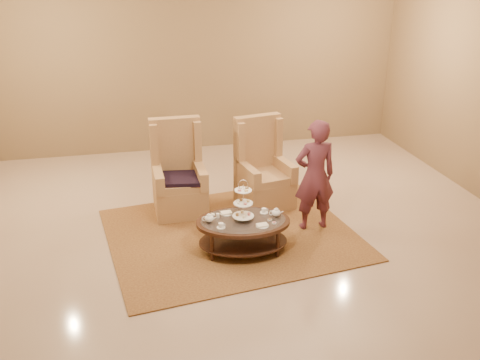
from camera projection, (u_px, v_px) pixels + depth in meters
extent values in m
plane|color=tan|center=(239.00, 244.00, 7.06)|extent=(8.00, 8.00, 0.00)
cube|color=white|center=(239.00, 244.00, 7.06)|extent=(8.00, 8.00, 0.02)
cube|color=olive|center=(193.00, 58.00, 9.98)|extent=(8.00, 0.04, 3.50)
cube|color=olive|center=(231.00, 234.00, 7.30)|extent=(3.55, 3.09, 0.02)
cylinder|color=black|center=(212.00, 248.00, 6.59)|extent=(0.05, 0.05, 0.39)
cylinder|color=black|center=(278.00, 244.00, 6.67)|extent=(0.05, 0.05, 0.39)
cylinder|color=black|center=(210.00, 231.00, 6.98)|extent=(0.05, 0.05, 0.39)
cylinder|color=black|center=(272.00, 228.00, 7.06)|extent=(0.05, 0.05, 0.39)
cylinder|color=silver|center=(243.00, 202.00, 6.63)|extent=(0.01, 0.01, 0.49)
torus|color=silver|center=(243.00, 184.00, 6.54)|extent=(0.13, 0.02, 0.12)
cylinder|color=white|center=(243.00, 216.00, 6.70)|extent=(0.30, 0.30, 0.01)
cylinder|color=white|center=(243.00, 203.00, 6.64)|extent=(0.27, 0.27, 0.01)
cylinder|color=white|center=(243.00, 190.00, 6.57)|extent=(0.24, 0.24, 0.01)
cylinder|color=#BA635F|center=(249.00, 214.00, 6.70)|extent=(0.04, 0.04, 0.03)
cylinder|color=tan|center=(242.00, 212.00, 6.77)|extent=(0.04, 0.04, 0.03)
cylinder|color=brown|center=(237.00, 215.00, 6.69)|extent=(0.04, 0.04, 0.03)
cylinder|color=white|center=(244.00, 217.00, 6.63)|extent=(0.04, 0.04, 0.03)
ellipsoid|color=tan|center=(248.00, 201.00, 6.65)|extent=(0.05, 0.05, 0.03)
ellipsoid|color=brown|center=(241.00, 200.00, 6.69)|extent=(0.05, 0.05, 0.03)
ellipsoid|color=white|center=(238.00, 203.00, 6.60)|extent=(0.05, 0.05, 0.03)
ellipsoid|color=#BA635F|center=(245.00, 204.00, 6.57)|extent=(0.05, 0.05, 0.03)
cube|color=brown|center=(247.00, 188.00, 6.60)|extent=(0.05, 0.03, 0.02)
cube|color=white|center=(240.00, 188.00, 6.60)|extent=(0.05, 0.03, 0.02)
cube|color=#BA635F|center=(240.00, 190.00, 6.53)|extent=(0.05, 0.03, 0.02)
cube|color=tan|center=(246.00, 191.00, 6.52)|extent=(0.05, 0.03, 0.02)
ellipsoid|color=white|center=(209.00, 219.00, 6.64)|extent=(0.13, 0.13, 0.09)
cylinder|color=white|center=(209.00, 215.00, 6.63)|extent=(0.06, 0.06, 0.01)
sphere|color=white|center=(209.00, 214.00, 6.62)|extent=(0.02, 0.02, 0.02)
cone|color=white|center=(215.00, 218.00, 6.65)|extent=(0.07, 0.03, 0.05)
torus|color=white|center=(204.00, 219.00, 6.64)|extent=(0.07, 0.02, 0.07)
ellipsoid|color=white|center=(276.00, 213.00, 6.79)|extent=(0.13, 0.13, 0.09)
cylinder|color=white|center=(276.00, 209.00, 6.78)|extent=(0.06, 0.06, 0.01)
sphere|color=white|center=(276.00, 208.00, 6.77)|extent=(0.02, 0.02, 0.02)
cone|color=white|center=(282.00, 212.00, 6.80)|extent=(0.07, 0.03, 0.05)
torus|color=white|center=(272.00, 213.00, 6.79)|extent=(0.07, 0.02, 0.07)
cylinder|color=white|center=(221.00, 227.00, 6.53)|extent=(0.12, 0.12, 0.01)
cylinder|color=white|center=(221.00, 225.00, 6.52)|extent=(0.07, 0.07, 0.05)
torus|color=white|center=(224.00, 225.00, 6.53)|extent=(0.04, 0.01, 0.04)
cylinder|color=white|center=(264.00, 212.00, 6.92)|extent=(0.12, 0.12, 0.01)
cylinder|color=white|center=(264.00, 210.00, 6.90)|extent=(0.07, 0.07, 0.05)
torus|color=white|center=(267.00, 210.00, 6.91)|extent=(0.04, 0.01, 0.04)
cylinder|color=white|center=(226.00, 214.00, 6.88)|extent=(0.17, 0.17, 0.01)
cube|color=white|center=(226.00, 213.00, 6.88)|extent=(0.15, 0.11, 0.02)
cylinder|color=white|center=(262.00, 226.00, 6.57)|extent=(0.17, 0.17, 0.01)
cube|color=white|center=(262.00, 225.00, 6.56)|extent=(0.15, 0.11, 0.02)
cylinder|color=white|center=(218.00, 216.00, 6.77)|extent=(0.05, 0.05, 0.06)
cylinder|color=white|center=(274.00, 223.00, 6.64)|extent=(0.06, 0.06, 0.01)
cylinder|color=#BA635F|center=(274.00, 222.00, 6.63)|extent=(0.04, 0.04, 0.01)
cylinder|color=white|center=(270.00, 220.00, 6.71)|extent=(0.06, 0.06, 0.01)
cylinder|color=brown|center=(270.00, 219.00, 6.71)|extent=(0.04, 0.04, 0.01)
cylinder|color=white|center=(213.00, 215.00, 6.85)|extent=(0.06, 0.06, 0.01)
cylinder|color=white|center=(213.00, 214.00, 6.84)|extent=(0.04, 0.04, 0.01)
cube|color=tan|center=(180.00, 198.00, 7.86)|extent=(0.75, 0.75, 0.44)
cube|color=tan|center=(180.00, 183.00, 7.71)|extent=(0.63, 0.63, 0.11)
cube|color=tan|center=(176.00, 162.00, 7.95)|extent=(0.74, 0.16, 1.37)
cube|color=tan|center=(154.00, 144.00, 7.73)|extent=(0.11, 0.23, 0.63)
cube|color=tan|center=(197.00, 141.00, 7.86)|extent=(0.11, 0.23, 0.63)
cube|color=tan|center=(158.00, 179.00, 7.61)|extent=(0.13, 0.67, 0.27)
cube|color=tan|center=(201.00, 176.00, 7.74)|extent=(0.13, 0.67, 0.27)
cube|color=black|center=(180.00, 179.00, 7.65)|extent=(0.64, 0.60, 0.06)
cube|color=tan|center=(265.00, 192.00, 8.09)|extent=(0.84, 0.84, 0.43)
cube|color=tan|center=(267.00, 177.00, 7.94)|extent=(0.72, 0.72, 0.10)
cube|color=tan|center=(257.00, 158.00, 8.17)|extent=(0.73, 0.28, 1.34)
cube|color=tan|center=(239.00, 142.00, 7.90)|extent=(0.14, 0.24, 0.62)
cube|color=tan|center=(277.00, 137.00, 8.12)|extent=(0.14, 0.24, 0.62)
cube|color=tan|center=(248.00, 175.00, 7.80)|extent=(0.24, 0.66, 0.27)
cube|color=tan|center=(285.00, 169.00, 8.02)|extent=(0.24, 0.66, 0.27)
imported|color=#562531|center=(315.00, 176.00, 7.19)|extent=(0.58, 0.38, 1.57)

